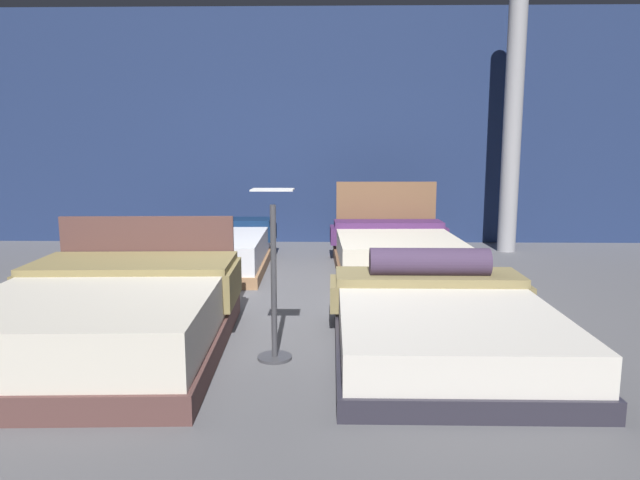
# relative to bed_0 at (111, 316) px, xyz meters

# --- Properties ---
(ground_plane) EXTENTS (18.00, 18.00, 0.02)m
(ground_plane) POSITION_rel_bed_0_xyz_m (1.18, 1.44, -0.27)
(ground_plane) COLOR #5B5B60
(showroom_back_wall) EXTENTS (18.00, 0.06, 3.50)m
(showroom_back_wall) POSITION_rel_bed_0_xyz_m (1.18, 4.94, 1.49)
(showroom_back_wall) COLOR navy
(showroom_back_wall) RESTS_ON ground_plane
(bed_0) EXTENTS (1.70, 2.24, 0.86)m
(bed_0) POSITION_rel_bed_0_xyz_m (0.00, 0.00, 0.00)
(bed_0) COLOR brown
(bed_0) RESTS_ON ground_plane
(bed_1) EXTENTS (1.60, 2.02, 0.66)m
(bed_1) POSITION_rel_bed_0_xyz_m (2.36, 0.01, -0.06)
(bed_1) COLOR #2A2834
(bed_1) RESTS_ON ground_plane
(bed_2) EXTENTS (1.74, 2.17, 0.51)m
(bed_2) POSITION_rel_bed_0_xyz_m (-0.02, 2.91, -0.04)
(bed_2) COLOR #996F4B
(bed_2) RESTS_ON ground_plane
(bed_3) EXTENTS (1.54, 2.06, 1.00)m
(bed_3) POSITION_rel_bed_0_xyz_m (2.34, 2.93, -0.03)
(bed_3) COLOR brown
(bed_3) RESTS_ON ground_plane
(price_sign) EXTENTS (0.28, 0.24, 1.18)m
(price_sign) POSITION_rel_bed_0_xyz_m (1.18, -0.11, 0.20)
(price_sign) COLOR #3F3F44
(price_sign) RESTS_ON ground_plane
(support_pillar) EXTENTS (0.25, 0.25, 3.50)m
(support_pillar) POSITION_rel_bed_0_xyz_m (4.05, 4.17, 1.49)
(support_pillar) COLOR #99999E
(support_pillar) RESTS_ON ground_plane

